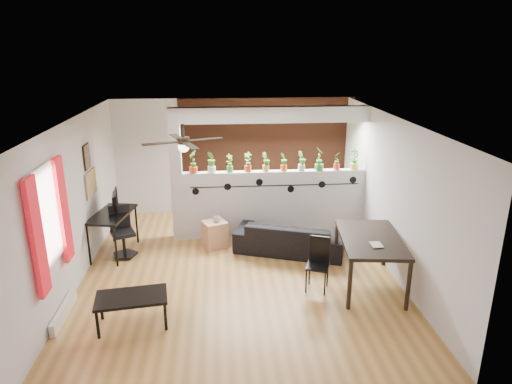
% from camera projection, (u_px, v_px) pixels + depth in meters
% --- Properties ---
extents(room_shell, '(6.30, 7.10, 2.90)m').
position_uv_depth(room_shell, '(237.00, 199.00, 7.45)').
color(room_shell, olive).
rests_on(room_shell, ground).
extents(partition_wall, '(3.60, 0.18, 1.35)m').
position_uv_depth(partition_wall, '(274.00, 204.00, 9.13)').
color(partition_wall, '#BCBCC1').
rests_on(partition_wall, ground).
extents(ceiling_header, '(3.60, 0.18, 0.30)m').
position_uv_depth(ceiling_header, '(275.00, 115.00, 8.58)').
color(ceiling_header, silver).
rests_on(ceiling_header, room_shell).
extents(pier_column, '(0.22, 0.20, 2.60)m').
position_uv_depth(pier_column, '(176.00, 176.00, 8.79)').
color(pier_column, '#BCBCC1').
rests_on(pier_column, ground).
extents(brick_panel, '(3.90, 0.05, 2.60)m').
position_uv_depth(brick_panel, '(267.00, 156.00, 10.33)').
color(brick_panel, '#AA5631').
rests_on(brick_panel, ground).
extents(vine_decal, '(3.31, 0.01, 0.30)m').
position_uv_depth(vine_decal, '(275.00, 186.00, 8.91)').
color(vine_decal, black).
rests_on(vine_decal, partition_wall).
extents(window_assembly, '(0.09, 1.30, 1.55)m').
position_uv_depth(window_assembly, '(49.00, 219.00, 6.05)').
color(window_assembly, white).
rests_on(window_assembly, room_shell).
extents(baseboard_heater, '(0.08, 1.00, 0.18)m').
position_uv_depth(baseboard_heater, '(64.00, 312.00, 6.49)').
color(baseboard_heater, silver).
rests_on(baseboard_heater, ground).
extents(corkboard, '(0.03, 0.60, 0.45)m').
position_uv_depth(corkboard, '(91.00, 183.00, 8.14)').
color(corkboard, '#9C7D4B').
rests_on(corkboard, room_shell).
extents(framed_art, '(0.03, 0.34, 0.44)m').
position_uv_depth(framed_art, '(87.00, 157.00, 7.93)').
color(framed_art, '#8C7259').
rests_on(framed_art, room_shell).
extents(ceiling_fan, '(1.19, 1.19, 0.43)m').
position_uv_depth(ceiling_fan, '(184.00, 143.00, 6.79)').
color(ceiling_fan, black).
rests_on(ceiling_fan, room_shell).
extents(potted_plant_0, '(0.24, 0.27, 0.43)m').
position_uv_depth(potted_plant_0, '(193.00, 161.00, 8.73)').
color(potted_plant_0, '#C63F17').
rests_on(potted_plant_0, partition_wall).
extents(potted_plant_1, '(0.20, 0.24, 0.42)m').
position_uv_depth(potted_plant_1, '(211.00, 161.00, 8.75)').
color(potted_plant_1, white).
rests_on(potted_plant_1, partition_wall).
extents(potted_plant_2, '(0.21, 0.20, 0.36)m').
position_uv_depth(potted_plant_2, '(230.00, 162.00, 8.79)').
color(potted_plant_2, '#338630').
rests_on(potted_plant_2, partition_wall).
extents(potted_plant_3, '(0.23, 0.21, 0.39)m').
position_uv_depth(potted_plant_3, '(248.00, 161.00, 8.81)').
color(potted_plant_3, '#BC411E').
rests_on(potted_plant_3, partition_wall).
extents(potted_plant_4, '(0.21, 0.19, 0.38)m').
position_uv_depth(potted_plant_4, '(266.00, 161.00, 8.84)').
color(potted_plant_4, gold).
rests_on(potted_plant_4, partition_wall).
extents(potted_plant_5, '(0.18, 0.21, 0.37)m').
position_uv_depth(potted_plant_5, '(284.00, 161.00, 8.87)').
color(potted_plant_5, '#DD571A').
rests_on(potted_plant_5, partition_wall).
extents(potted_plant_6, '(0.22, 0.19, 0.39)m').
position_uv_depth(potted_plant_6, '(302.00, 160.00, 8.89)').
color(potted_plant_6, silver).
rests_on(potted_plant_6, partition_wall).
extents(potted_plant_7, '(0.21, 0.26, 0.47)m').
position_uv_depth(potted_plant_7, '(319.00, 158.00, 8.91)').
color(potted_plant_7, '#308633').
rests_on(potted_plant_7, partition_wall).
extents(potted_plant_8, '(0.22, 0.22, 0.37)m').
position_uv_depth(potted_plant_8, '(337.00, 160.00, 8.95)').
color(potted_plant_8, red).
rests_on(potted_plant_8, partition_wall).
extents(potted_plant_9, '(0.27, 0.25, 0.43)m').
position_uv_depth(potted_plant_9, '(355.00, 158.00, 8.97)').
color(potted_plant_9, '#C8CA47').
rests_on(potted_plant_9, partition_wall).
extents(sofa, '(2.05, 1.33, 0.56)m').
position_uv_depth(sofa, '(290.00, 238.00, 8.50)').
color(sofa, black).
rests_on(sofa, ground).
extents(cube_shelf, '(0.53, 0.51, 0.51)m').
position_uv_depth(cube_shelf, '(215.00, 234.00, 8.71)').
color(cube_shelf, tan).
rests_on(cube_shelf, ground).
extents(cup, '(0.14, 0.14, 0.11)m').
position_uv_depth(cup, '(217.00, 219.00, 8.62)').
color(cup, gray).
rests_on(cup, cube_shelf).
extents(computer_desk, '(0.77, 1.18, 0.79)m').
position_uv_depth(computer_desk, '(112.00, 217.00, 8.29)').
color(computer_desk, black).
rests_on(computer_desk, ground).
extents(monitor, '(0.36, 0.12, 0.20)m').
position_uv_depth(monitor, '(113.00, 205.00, 8.38)').
color(monitor, black).
rests_on(monitor, computer_desk).
extents(office_chair, '(0.51, 0.51, 0.92)m').
position_uv_depth(office_chair, '(123.00, 235.00, 8.30)').
color(office_chair, black).
rests_on(office_chair, ground).
extents(dining_table, '(1.09, 1.62, 0.83)m').
position_uv_depth(dining_table, '(371.00, 243.00, 7.17)').
color(dining_table, black).
rests_on(dining_table, ground).
extents(book, '(0.16, 0.22, 0.02)m').
position_uv_depth(book, '(371.00, 245.00, 6.85)').
color(book, gray).
rests_on(book, dining_table).
extents(folding_chair, '(0.45, 0.45, 0.86)m').
position_uv_depth(folding_chair, '(319.00, 259.00, 7.17)').
color(folding_chair, black).
rests_on(folding_chair, ground).
extents(coffee_table, '(1.02, 0.66, 0.45)m').
position_uv_depth(coffee_table, '(131.00, 299.00, 6.23)').
color(coffee_table, black).
rests_on(coffee_table, ground).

